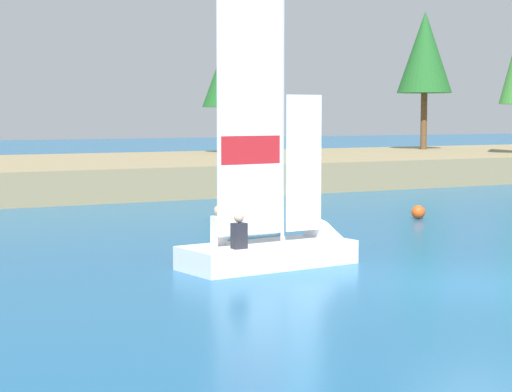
{
  "coord_description": "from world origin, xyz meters",
  "views": [
    {
      "loc": [
        -11.66,
        -12.71,
        3.1
      ],
      "look_at": [
        -1.15,
        6.29,
        1.2
      ],
      "focal_mm": 65.67,
      "sensor_mm": 36.0,
      "label": 1
    }
  ],
  "objects_px": {
    "shoreline_tree_midleft": "(425,53)",
    "channel_buoy": "(418,212)",
    "shoreline_tree_left": "(231,69)",
    "sailboat": "(291,242)"
  },
  "relations": [
    {
      "from": "shoreline_tree_midleft",
      "to": "sailboat",
      "type": "xyz_separation_m",
      "value": [
        -22.65,
        -23.64,
        -5.95
      ]
    },
    {
      "from": "shoreline_tree_left",
      "to": "shoreline_tree_midleft",
      "type": "height_order",
      "value": "shoreline_tree_midleft"
    },
    {
      "from": "shoreline_tree_midleft",
      "to": "sailboat",
      "type": "height_order",
      "value": "shoreline_tree_midleft"
    },
    {
      "from": "shoreline_tree_left",
      "to": "shoreline_tree_midleft",
      "type": "xyz_separation_m",
      "value": [
        11.19,
        -1.18,
        1.06
      ]
    },
    {
      "from": "sailboat",
      "to": "shoreline_tree_midleft",
      "type": "bearing_deg",
      "value": 40.8
    },
    {
      "from": "shoreline_tree_midleft",
      "to": "shoreline_tree_left",
      "type": "bearing_deg",
      "value": 174.0
    },
    {
      "from": "shoreline_tree_midleft",
      "to": "channel_buoy",
      "type": "height_order",
      "value": "shoreline_tree_midleft"
    },
    {
      "from": "shoreline_tree_midleft",
      "to": "channel_buoy",
      "type": "xyz_separation_m",
      "value": [
        -15.01,
        -18.28,
        -6.2
      ]
    },
    {
      "from": "sailboat",
      "to": "channel_buoy",
      "type": "xyz_separation_m",
      "value": [
        7.65,
        5.37,
        -0.26
      ]
    },
    {
      "from": "sailboat",
      "to": "channel_buoy",
      "type": "height_order",
      "value": "sailboat"
    }
  ]
}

